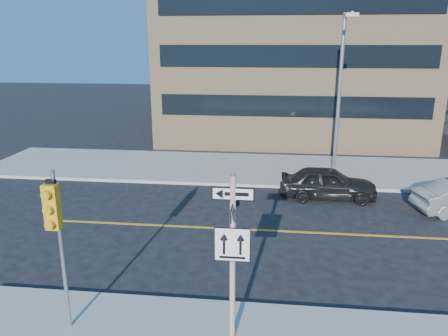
# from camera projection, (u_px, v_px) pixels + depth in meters

# --- Properties ---
(ground) EXTENTS (120.00, 120.00, 0.00)m
(ground) POSITION_uv_depth(u_px,v_px,m) (240.00, 286.00, 12.71)
(ground) COLOR black
(ground) RESTS_ON ground
(sign_pole) EXTENTS (0.92, 0.92, 4.06)m
(sign_pole) POSITION_uv_depth(u_px,v_px,m) (233.00, 250.00, 9.63)
(sign_pole) COLOR silver
(sign_pole) RESTS_ON near_sidewalk
(traffic_signal) EXTENTS (0.32, 0.45, 4.00)m
(traffic_signal) POSITION_uv_depth(u_px,v_px,m) (54.00, 220.00, 9.76)
(traffic_signal) COLOR gray
(traffic_signal) RESTS_ON near_sidewalk
(parked_car_a) EXTENTS (1.75, 4.28, 1.46)m
(parked_car_a) POSITION_uv_depth(u_px,v_px,m) (328.00, 183.00, 19.62)
(parked_car_a) COLOR black
(parked_car_a) RESTS_ON ground
(streetlight_a) EXTENTS (0.55, 2.25, 8.00)m
(streetlight_a) POSITION_uv_depth(u_px,v_px,m) (340.00, 86.00, 21.20)
(streetlight_a) COLOR gray
(streetlight_a) RESTS_ON far_sidewalk
(building_brick) EXTENTS (18.00, 18.00, 18.00)m
(building_brick) POSITION_uv_depth(u_px,v_px,m) (292.00, 12.00, 33.81)
(building_brick) COLOR tan
(building_brick) RESTS_ON ground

